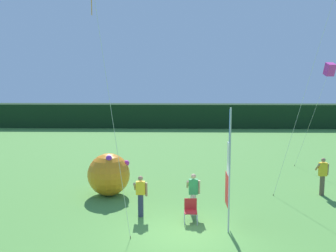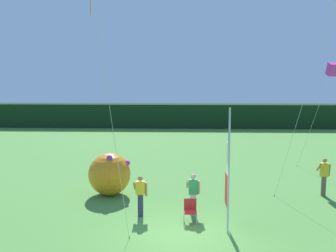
# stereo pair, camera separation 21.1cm
# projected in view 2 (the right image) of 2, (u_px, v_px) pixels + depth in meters

# --- Properties ---
(ground_plane) EXTENTS (120.00, 120.00, 0.00)m
(ground_plane) POSITION_uv_depth(u_px,v_px,m) (182.00, 234.00, 13.60)
(ground_plane) COLOR #518E3D
(distant_treeline) EXTENTS (80.00, 2.40, 2.54)m
(distant_treeline) POSITION_uv_depth(u_px,v_px,m) (182.00, 116.00, 41.81)
(distant_treeline) COLOR black
(distant_treeline) RESTS_ON ground
(banner_flag) EXTENTS (0.06, 1.03, 4.48)m
(banner_flag) POSITION_uv_depth(u_px,v_px,m) (228.00, 172.00, 13.76)
(banner_flag) COLOR #B7B7BC
(banner_flag) RESTS_ON ground
(person_near_banner) EXTENTS (0.55, 0.48, 1.69)m
(person_near_banner) POSITION_uv_depth(u_px,v_px,m) (193.00, 193.00, 15.37)
(person_near_banner) COLOR #B7B2A3
(person_near_banner) RESTS_ON ground
(person_mid_field) EXTENTS (0.55, 0.48, 1.65)m
(person_mid_field) POSITION_uv_depth(u_px,v_px,m) (141.00, 195.00, 15.24)
(person_mid_field) COLOR #2D334C
(person_mid_field) RESTS_ON ground
(person_far_left) EXTENTS (0.55, 0.48, 1.78)m
(person_far_left) POSITION_uv_depth(u_px,v_px,m) (324.00, 176.00, 17.84)
(person_far_left) COLOR brown
(person_far_left) RESTS_ON ground
(inflatable_balloon) EXTENTS (1.98, 1.98, 2.00)m
(inflatable_balloon) POSITION_uv_depth(u_px,v_px,m) (110.00, 174.00, 17.99)
(inflatable_balloon) COLOR orange
(inflatable_balloon) RESTS_ON ground
(folding_chair) EXTENTS (0.51, 0.51, 0.89)m
(folding_chair) POSITION_uv_depth(u_px,v_px,m) (190.00, 209.00, 14.65)
(folding_chair) COLOR #BCBCC1
(folding_chair) RESTS_ON ground
(kite_magenta_box_0) EXTENTS (1.33, 2.42, 6.30)m
(kite_magenta_box_0) POSITION_uv_depth(u_px,v_px,m) (332.00, 70.00, 20.98)
(kite_magenta_box_0) COLOR brown
(kite_magenta_box_0) RESTS_ON ground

